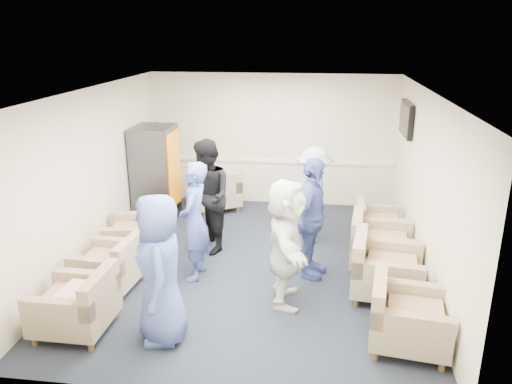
# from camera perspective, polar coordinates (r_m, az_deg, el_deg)

# --- Properties ---
(floor) EXTENTS (6.00, 6.00, 0.00)m
(floor) POSITION_cam_1_polar(r_m,az_deg,el_deg) (7.94, -0.36, -8.26)
(floor) COLOR black
(floor) RESTS_ON ground
(ceiling) EXTENTS (6.00, 6.00, 0.00)m
(ceiling) POSITION_cam_1_polar(r_m,az_deg,el_deg) (7.16, -0.41, 11.48)
(ceiling) COLOR silver
(ceiling) RESTS_ON back_wall
(back_wall) EXTENTS (5.00, 0.02, 2.70)m
(back_wall) POSITION_cam_1_polar(r_m,az_deg,el_deg) (10.33, 1.87, 5.95)
(back_wall) COLOR beige
(back_wall) RESTS_ON floor
(front_wall) EXTENTS (5.00, 0.02, 2.70)m
(front_wall) POSITION_cam_1_polar(r_m,az_deg,el_deg) (4.70, -5.39, -9.64)
(front_wall) COLOR beige
(front_wall) RESTS_ON floor
(left_wall) EXTENTS (0.02, 6.00, 2.70)m
(left_wall) POSITION_cam_1_polar(r_m,az_deg,el_deg) (8.15, -18.09, 1.70)
(left_wall) COLOR beige
(left_wall) RESTS_ON floor
(right_wall) EXTENTS (0.02, 6.00, 2.70)m
(right_wall) POSITION_cam_1_polar(r_m,az_deg,el_deg) (7.54, 18.81, 0.32)
(right_wall) COLOR beige
(right_wall) RESTS_ON floor
(chair_rail) EXTENTS (4.98, 0.04, 0.06)m
(chair_rail) POSITION_cam_1_polar(r_m,az_deg,el_deg) (10.41, 1.84, 3.51)
(chair_rail) COLOR silver
(chair_rail) RESTS_ON back_wall
(tv) EXTENTS (0.10, 1.00, 0.58)m
(tv) POSITION_cam_1_polar(r_m,az_deg,el_deg) (9.09, 16.78, 7.99)
(tv) COLOR black
(tv) RESTS_ON right_wall
(armchair_left_near) EXTENTS (0.87, 0.87, 0.68)m
(armchair_left_near) POSITION_cam_1_polar(r_m,az_deg,el_deg) (6.54, -19.59, -12.22)
(armchair_left_near) COLOR #937C5E
(armchair_left_near) RESTS_ON floor
(armchair_left_mid) EXTENTS (0.89, 0.89, 0.66)m
(armchair_left_mid) POSITION_cam_1_polar(r_m,az_deg,el_deg) (7.42, -16.15, -8.20)
(armchair_left_mid) COLOR #937C5E
(armchair_left_mid) RESTS_ON floor
(armchair_left_far) EXTENTS (0.98, 0.98, 0.68)m
(armchair_left_far) POSITION_cam_1_polar(r_m,az_deg,el_deg) (8.31, -13.36, -4.96)
(armchair_left_far) COLOR #937C5E
(armchair_left_far) RESTS_ON floor
(armchair_right_near) EXTENTS (0.99, 0.99, 0.70)m
(armchair_right_near) POSITION_cam_1_polar(r_m,az_deg,el_deg) (6.17, 16.60, -13.75)
(armchair_right_near) COLOR #937C5E
(armchair_right_near) RESTS_ON floor
(armchair_right_midnear) EXTENTS (1.04, 1.04, 0.74)m
(armchair_right_midnear) POSITION_cam_1_polar(r_m,az_deg,el_deg) (7.13, 14.24, -8.79)
(armchair_right_midnear) COLOR #937C5E
(armchair_right_midnear) RESTS_ON floor
(armchair_right_midfar) EXTENTS (1.00, 1.00, 0.72)m
(armchair_right_midfar) POSITION_cam_1_polar(r_m,az_deg,el_deg) (7.90, 13.63, -6.05)
(armchair_right_midfar) COLOR #937C5E
(armchair_right_midfar) RESTS_ON floor
(armchair_right_far) EXTENTS (0.80, 0.80, 0.64)m
(armchair_right_far) POSITION_cam_1_polar(r_m,az_deg,el_deg) (8.79, 13.49, -3.81)
(armchair_right_far) COLOR #937C5E
(armchair_right_far) RESTS_ON floor
(armchair_corner) EXTENTS (1.20, 1.20, 0.70)m
(armchair_corner) POSITION_cam_1_polar(r_m,az_deg,el_deg) (10.16, -4.60, -0.15)
(armchair_corner) COLOR #937C5E
(armchair_corner) RESTS_ON floor
(vending_machine) EXTENTS (0.74, 0.86, 1.82)m
(vending_machine) POSITION_cam_1_polar(r_m,az_deg,el_deg) (9.66, -11.36, 2.06)
(vending_machine) COLOR #45454C
(vending_machine) RESTS_ON floor
(backpack) EXTENTS (0.33, 0.27, 0.50)m
(backpack) POSITION_cam_1_polar(r_m,az_deg,el_deg) (8.01, -11.50, -6.39)
(backpack) COLOR black
(backpack) RESTS_ON floor
(pillow) EXTENTS (0.37, 0.47, 0.13)m
(pillow) POSITION_cam_1_polar(r_m,az_deg,el_deg) (6.46, -19.83, -10.84)
(pillow) COLOR silver
(pillow) RESTS_ON armchair_left_near
(person_front_left) EXTENTS (0.81, 1.01, 1.81)m
(person_front_left) POSITION_cam_1_polar(r_m,az_deg,el_deg) (5.89, -10.92, -8.69)
(person_front_left) COLOR #4458A3
(person_front_left) RESTS_ON floor
(person_mid_left) EXTENTS (0.44, 0.66, 1.77)m
(person_mid_left) POSITION_cam_1_polar(r_m,az_deg,el_deg) (7.27, -7.05, -3.35)
(person_mid_left) COLOR #4458A3
(person_mid_left) RESTS_ON floor
(person_back_left) EXTENTS (1.09, 1.15, 1.88)m
(person_back_left) POSITION_cam_1_polar(r_m,az_deg,el_deg) (8.12, -5.65, -0.57)
(person_back_left) COLOR black
(person_back_left) RESTS_ON floor
(person_back_right) EXTENTS (0.62, 1.07, 1.66)m
(person_back_right) POSITION_cam_1_polar(r_m,az_deg,el_deg) (8.59, 6.64, -0.30)
(person_back_right) COLOR silver
(person_back_right) RESTS_ON floor
(person_mid_right) EXTENTS (0.72, 1.15, 1.82)m
(person_mid_right) POSITION_cam_1_polar(r_m,az_deg,el_deg) (7.30, 6.35, -3.00)
(person_mid_right) COLOR #4458A3
(person_mid_right) RESTS_ON floor
(person_front_right) EXTENTS (0.63, 1.65, 1.74)m
(person_front_right) POSITION_cam_1_polar(r_m,az_deg,el_deg) (6.57, 3.47, -5.80)
(person_front_right) COLOR white
(person_front_right) RESTS_ON floor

